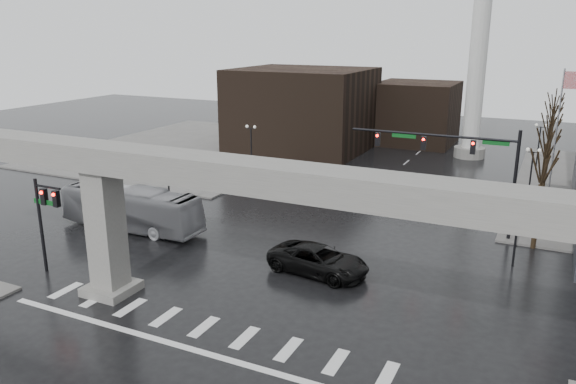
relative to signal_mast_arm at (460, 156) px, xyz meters
name	(u,v)px	position (x,y,z in m)	size (l,w,h in m)	color
ground	(215,318)	(-8.99, -18.80, -5.83)	(160.00, 160.00, 0.00)	black
sidewalk_nw	(197,148)	(-34.99, 17.20, -5.75)	(28.00, 36.00, 0.15)	slate
elevated_guideway	(232,196)	(-7.73, -18.80, 1.05)	(48.00, 2.60, 8.70)	gray
building_far_left	(302,109)	(-22.99, 23.20, -0.83)	(16.00, 14.00, 10.00)	black
building_far_mid	(416,113)	(-10.99, 33.20, -1.83)	(10.00, 10.00, 8.00)	black
smokestack	(479,41)	(-2.99, 27.20, 7.52)	(3.60, 3.60, 30.00)	silver
signal_mast_arm	(460,156)	(0.00, 0.00, 0.00)	(12.12, 0.43, 8.00)	black
signal_left_pole	(45,210)	(-21.24, -18.30, -1.76)	(2.30, 0.30, 6.00)	black
flagpole_assembly	(561,132)	(6.30, 3.20, 1.70)	(2.06, 0.12, 12.00)	silver
lamp_right_0	(519,215)	(4.51, -4.80, -2.36)	(1.22, 0.32, 5.11)	black
lamp_right_1	(532,167)	(4.51, 9.20, -2.36)	(1.22, 0.32, 5.11)	black
lamp_right_2	(539,139)	(4.51, 23.20, -2.36)	(1.22, 0.32, 5.11)	black
lamp_left_0	(168,170)	(-22.49, -4.80, -2.36)	(1.22, 0.32, 5.11)	black
lamp_left_1	(251,141)	(-22.49, 9.20, -2.36)	(1.22, 0.32, 5.11)	black
lamp_left_2	(306,122)	(-22.49, 23.20, -2.36)	(1.22, 0.32, 5.11)	black
tree_right_0	(538,210)	(5.54, -0.78, -3.04)	(1.09, 1.58, 7.50)	black
tree_right_1	(543,181)	(5.54, 7.22, -2.98)	(1.09, 1.61, 7.67)	black
tree_right_2	(547,160)	(5.54, 15.22, -2.91)	(1.10, 1.63, 7.85)	black
tree_right_3	(549,145)	(5.54, 23.22, -2.85)	(1.11, 1.66, 8.02)	black
tree_right_4	(552,132)	(5.54, 31.22, -2.79)	(1.12, 1.69, 8.19)	black
pickup_truck	(318,260)	(-6.29, -11.20, -4.95)	(2.93, 6.35, 1.76)	black
city_bus	(131,208)	(-22.16, -9.84, -4.21)	(2.72, 11.64, 3.24)	#AAAAAF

